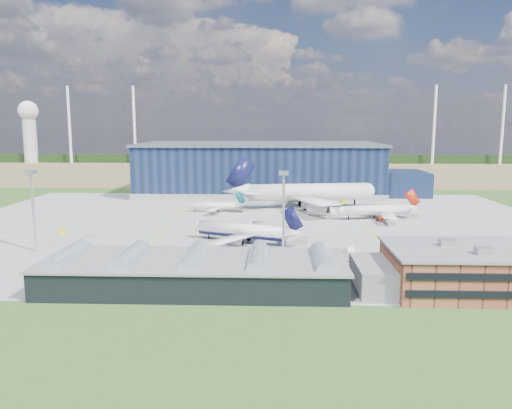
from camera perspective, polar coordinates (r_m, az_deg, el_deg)
name	(u,v)px	position (r m, az deg, el deg)	size (l,w,h in m)	color
ground	(252,231)	(168.97, -0.46, -3.00)	(600.00, 600.00, 0.00)	#284B1C
apron	(253,225)	(178.75, -0.32, -2.31)	(220.00, 160.00, 0.08)	gray
farmland	(264,171)	(386.74, 0.97, 3.86)	(600.00, 220.00, 0.01)	olive
treeline	(266,159)	(466.17, 1.16, 5.26)	(600.00, 8.00, 8.00)	black
horizon_dressing	(59,126)	(500.52, -21.56, 8.35)	(440.20, 18.00, 70.00)	white
hangar	(265,171)	(260.98, 1.07, 3.88)	(145.00, 62.00, 26.10)	black
ops_building	(496,269)	(119.38, 25.72, -6.70)	(46.00, 23.00, 10.90)	brown
glass_concourse	(211,271)	(110.61, -5.21, -7.62)	(78.00, 23.00, 8.60)	black
light_mast_west	(32,197)	(152.21, -24.21, 0.75)	(2.60, 2.60, 23.00)	silver
light_mast_center	(284,199)	(136.55, 3.17, 0.67)	(2.60, 2.60, 23.00)	silver
airliner_navy	(242,223)	(150.84, -1.62, -2.16)	(36.69, 35.90, 11.97)	silver
airliner_red	(376,205)	(193.30, 13.50, -0.06)	(33.61, 32.88, 10.96)	silver
airliner_widebody	(308,183)	(213.64, 5.98, 2.44)	(66.15, 64.71, 21.57)	silver
airliner_regional	(214,202)	(204.70, -4.85, 0.27)	(24.92, 24.37, 8.12)	silver
gse_tug_a	(63,231)	(176.56, -21.22, -2.88)	(1.95, 3.20, 1.33)	yellow
gse_van_a	(374,258)	(133.43, 13.35, -5.98)	(2.54, 5.82, 2.54)	silver
gse_cart_a	(251,225)	(175.42, -0.55, -2.31)	(2.15, 3.22, 1.40)	silver
gse_van_b	(330,210)	(204.08, 8.50, -0.68)	(2.15, 4.69, 2.15)	silver
gse_tug_c	(343,201)	(231.88, 9.93, 0.38)	(2.16, 3.46, 1.52)	yellow
airstair	(347,258)	(130.52, 10.35, -6.09)	(1.96, 4.90, 3.13)	silver
car_a	(275,270)	(122.14, 2.17, -7.48)	(1.40, 3.48, 1.19)	#99999E
car_b	(479,244)	(162.48, 24.09, -4.10)	(1.18, 3.39, 1.12)	#99999E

